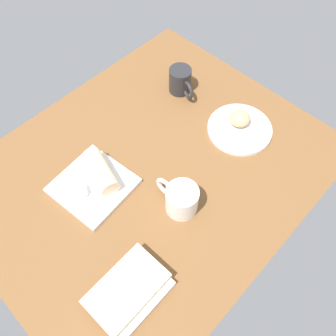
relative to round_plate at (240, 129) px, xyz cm
name	(u,v)px	position (x,y,z in cm)	size (l,w,h in cm)	color
dining_table	(151,171)	(-31.85, 11.09, -2.70)	(110.00, 90.00, 4.00)	brown
round_plate	(240,129)	(0.00, 0.00, 0.00)	(21.91, 21.91, 1.40)	white
scone_pastry	(240,119)	(1.28, 1.59, 3.12)	(7.22, 6.83, 4.85)	tan
square_plate	(93,185)	(-48.88, 18.95, 0.10)	(21.34, 21.34, 1.60)	white
sauce_cup	(79,192)	(-53.68, 18.96, 2.33)	(4.85, 4.85, 2.66)	silver
breakfast_wrap	(101,171)	(-45.04, 18.95, 3.98)	(6.15, 6.15, 14.81)	beige
book_stack	(129,291)	(-62.80, -12.45, 1.62)	(20.69, 14.66, 4.69)	silver
coffee_mug	(181,199)	(-35.20, -4.98, 4.13)	(9.55, 14.57, 9.45)	white
second_mug	(181,81)	(-0.18, 27.42, 4.15)	(8.07, 12.80, 9.49)	#262628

